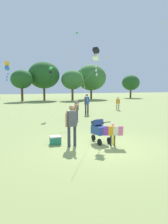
# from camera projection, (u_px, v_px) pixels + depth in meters

# --- Properties ---
(ground_plane) EXTENTS (120.00, 120.00, 0.00)m
(ground_plane) POSITION_uv_depth(u_px,v_px,m) (102.00, 148.00, 8.96)
(ground_plane) COLOR #849351
(treeline_distant) EXTENTS (37.36, 6.69, 6.45)m
(treeline_distant) POSITION_uv_depth(u_px,v_px,m) (62.00, 78.00, 38.55)
(treeline_distant) COLOR brown
(treeline_distant) RESTS_ON ground
(child_with_butterfly_kite) EXTENTS (0.79, 0.47, 0.96)m
(child_with_butterfly_kite) POSITION_uv_depth(u_px,v_px,m) (113.00, 132.00, 9.13)
(child_with_butterfly_kite) COLOR #232328
(child_with_butterfly_kite) RESTS_ON ground
(person_adult_flyer) EXTENTS (0.56, 0.56, 1.77)m
(person_adult_flyer) POSITION_uv_depth(u_px,v_px,m) (72.00, 122.00, 9.01)
(person_adult_flyer) COLOR #33384C
(person_adult_flyer) RESTS_ON ground
(stroller) EXTENTS (0.68, 1.12, 1.03)m
(stroller) POSITION_uv_depth(u_px,v_px,m) (99.00, 129.00, 9.68)
(stroller) COLOR black
(stroller) RESTS_ON ground
(kite_adult_black) EXTENTS (1.79, 1.90, 4.35)m
(kite_adult_black) POSITION_uv_depth(u_px,v_px,m) (96.00, 54.00, 10.99)
(kite_adult_black) COLOR black
(kite_adult_black) RESTS_ON ground
(kite_orange_delta) EXTENTS (1.37, 3.54, 4.23)m
(kite_orange_delta) POSITION_uv_depth(u_px,v_px,m) (7.00, 66.00, 16.13)
(kite_orange_delta) COLOR #F4A319
(kite_orange_delta) RESTS_ON ground
(kite_green_novelty) EXTENTS (2.43, 3.55, 3.94)m
(kite_green_novelty) POSITION_uv_depth(u_px,v_px,m) (51.00, 71.00, 17.43)
(kite_green_novelty) COLOR green
(kite_green_novelty) RESTS_ON ground
(distant_kites_cluster) EXTENTS (27.60, 15.26, 9.00)m
(distant_kites_cluster) POSITION_uv_depth(u_px,v_px,m) (74.00, 19.00, 29.48)
(distant_kites_cluster) COLOR pink
(person_red_shirt) EXTENTS (0.33, 0.33, 1.33)m
(person_red_shirt) POSITION_uv_depth(u_px,v_px,m) (118.00, 102.00, 22.61)
(person_red_shirt) COLOR #7F705B
(person_red_shirt) RESTS_ON ground
(person_sitting_far) EXTENTS (0.35, 0.40, 1.49)m
(person_sitting_far) POSITION_uv_depth(u_px,v_px,m) (77.00, 108.00, 15.89)
(person_sitting_far) COLOR #33384C
(person_sitting_far) RESTS_ON ground
(person_back_turned) EXTENTS (0.52, 0.38, 1.77)m
(person_back_turned) POSITION_uv_depth(u_px,v_px,m) (87.00, 102.00, 19.00)
(person_back_turned) COLOR #232328
(person_back_turned) RESTS_ON ground
(cooler_box) EXTENTS (0.45, 0.33, 0.35)m
(cooler_box) POSITION_uv_depth(u_px,v_px,m) (55.00, 140.00, 9.45)
(cooler_box) COLOR #288466
(cooler_box) RESTS_ON ground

